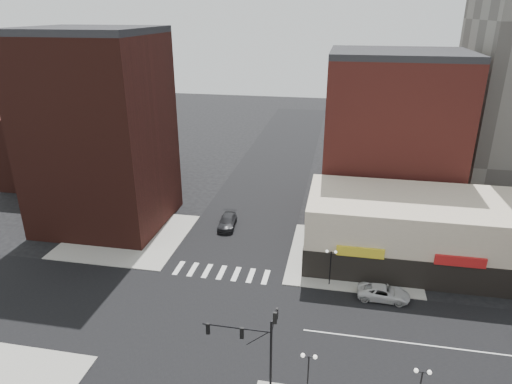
# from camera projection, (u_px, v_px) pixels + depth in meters

# --- Properties ---
(ground) EXTENTS (240.00, 240.00, 0.00)m
(ground) POSITION_uv_depth(u_px,v_px,m) (201.00, 317.00, 44.24)
(ground) COLOR black
(ground) RESTS_ON ground
(road_ew) EXTENTS (200.00, 14.00, 0.02)m
(road_ew) POSITION_uv_depth(u_px,v_px,m) (201.00, 317.00, 44.23)
(road_ew) COLOR black
(road_ew) RESTS_ON ground
(road_ns) EXTENTS (14.00, 200.00, 0.02)m
(road_ns) POSITION_uv_depth(u_px,v_px,m) (201.00, 317.00, 44.23)
(road_ns) COLOR black
(road_ns) RESTS_ON ground
(sidewalk_nw) EXTENTS (15.00, 15.00, 0.12)m
(sidewalk_nw) POSITION_uv_depth(u_px,v_px,m) (128.00, 236.00, 59.98)
(sidewalk_nw) COLOR gray
(sidewalk_nw) RESTS_ON ground
(sidewalk_ne) EXTENTS (15.00, 15.00, 0.12)m
(sidewalk_ne) POSITION_uv_depth(u_px,v_px,m) (352.00, 257.00, 54.86)
(sidewalk_ne) COLOR gray
(sidewalk_ne) RESTS_ON ground
(building_nw) EXTENTS (16.00, 15.00, 25.00)m
(building_nw) POSITION_uv_depth(u_px,v_px,m) (100.00, 134.00, 59.76)
(building_nw) COLOR #391712
(building_nw) RESTS_ON ground
(building_nw_low) EXTENTS (20.00, 18.00, 12.00)m
(building_nw_low) POSITION_uv_depth(u_px,v_px,m) (80.00, 145.00, 78.60)
(building_nw_low) COLOR #391712
(building_nw_low) RESTS_ON ground
(building_ne_midrise) EXTENTS (18.00, 15.00, 22.00)m
(building_ne_midrise) POSITION_uv_depth(u_px,v_px,m) (391.00, 138.00, 63.64)
(building_ne_midrise) COLOR maroon
(building_ne_midrise) RESTS_ON ground
(building_ne_row) EXTENTS (24.20, 12.20, 8.00)m
(building_ne_row) POSITION_uv_depth(u_px,v_px,m) (411.00, 236.00, 52.96)
(building_ne_row) COLOR beige
(building_ne_row) RESTS_ON ground
(traffic_signal) EXTENTS (5.59, 3.09, 7.77)m
(traffic_signal) POSITION_uv_depth(u_px,v_px,m) (259.00, 339.00, 33.98)
(traffic_signal) COLOR black
(traffic_signal) RESTS_ON ground
(street_lamp_se_a) EXTENTS (1.22, 0.32, 4.16)m
(street_lamp_se_a) POSITION_uv_depth(u_px,v_px,m) (309.00, 365.00, 33.78)
(street_lamp_se_a) COLOR black
(street_lamp_se_a) RESTS_ON sidewalk_se
(street_lamp_se_b) EXTENTS (1.22, 0.32, 4.16)m
(street_lamp_se_b) POSITION_uv_depth(u_px,v_px,m) (421.00, 380.00, 32.37)
(street_lamp_se_b) COLOR black
(street_lamp_se_b) RESTS_ON sidewalk_se
(street_lamp_ne) EXTENTS (1.22, 0.32, 4.16)m
(street_lamp_ne) POSITION_uv_depth(u_px,v_px,m) (331.00, 258.00, 48.18)
(street_lamp_ne) COLOR black
(street_lamp_ne) RESTS_ON sidewalk_ne
(white_suv) EXTENTS (5.36, 2.59, 1.47)m
(white_suv) POSITION_uv_depth(u_px,v_px,m) (383.00, 293.00, 46.78)
(white_suv) COLOR silver
(white_suv) RESTS_ON ground
(dark_sedan_north) EXTENTS (2.68, 5.57, 1.57)m
(dark_sedan_north) POSITION_uv_depth(u_px,v_px,m) (227.00, 222.00, 62.28)
(dark_sedan_north) COLOR black
(dark_sedan_north) RESTS_ON ground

